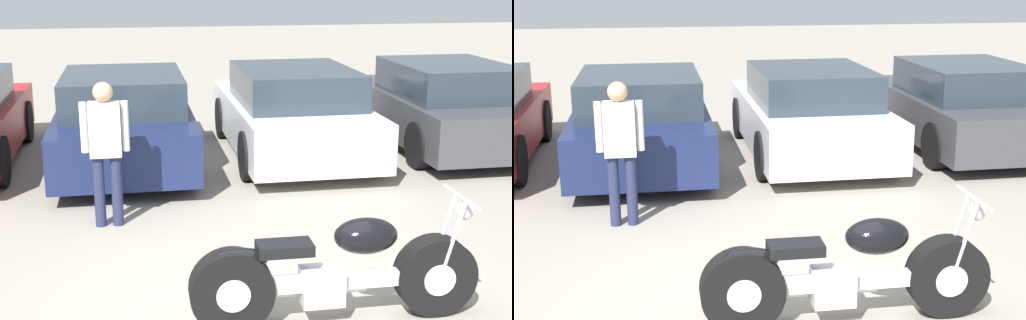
% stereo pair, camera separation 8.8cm
% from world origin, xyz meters
% --- Properties ---
extents(ground_plane, '(60.00, 60.00, 0.00)m').
position_xyz_m(ground_plane, '(0.00, 0.00, 0.00)').
color(ground_plane, gray).
extents(motorcycle, '(2.37, 0.62, 1.02)m').
position_xyz_m(motorcycle, '(0.40, -0.14, 0.42)').
color(motorcycle, black).
rests_on(motorcycle, ground_plane).
extents(parked_car_navy, '(1.94, 4.14, 1.37)m').
position_xyz_m(parked_car_navy, '(-1.23, 5.03, 0.66)').
color(parked_car_navy, '#19234C').
rests_on(parked_car_navy, ground_plane).
extents(parked_car_white, '(1.94, 4.14, 1.37)m').
position_xyz_m(parked_car_white, '(1.27, 5.15, 0.66)').
color(parked_car_white, white).
rests_on(parked_car_white, ground_plane).
extents(parked_car_dark_grey, '(1.94, 4.14, 1.37)m').
position_xyz_m(parked_car_dark_grey, '(3.78, 5.30, 0.66)').
color(parked_car_dark_grey, '#3D3D42').
rests_on(parked_car_dark_grey, ground_plane).
extents(person_standing, '(0.52, 0.22, 1.62)m').
position_xyz_m(person_standing, '(-1.42, 2.46, 0.96)').
color(person_standing, '#232847').
rests_on(person_standing, ground_plane).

